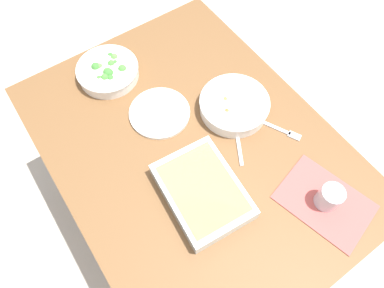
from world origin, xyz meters
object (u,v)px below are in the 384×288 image
(side_plate, at_px, (160,113))
(fork_on_table, at_px, (280,130))
(broccoli_bowl, at_px, (108,71))
(spoon_by_stew, at_px, (237,136))
(stew_bowl, at_px, (234,105))
(baking_dish, at_px, (202,191))
(drink_cup, at_px, (329,198))

(side_plate, xyz_separation_m, fork_on_table, (-0.30, -0.31, -0.00))
(broccoli_bowl, distance_m, spoon_by_stew, 0.55)
(stew_bowl, relative_size, spoon_by_stew, 1.57)
(stew_bowl, distance_m, side_plate, 0.27)
(stew_bowl, xyz_separation_m, broccoli_bowl, (0.40, 0.30, -0.00))
(broccoli_bowl, distance_m, baking_dish, 0.60)
(stew_bowl, xyz_separation_m, side_plate, (0.14, 0.23, -0.03))
(drink_cup, relative_size, spoon_by_stew, 0.53)
(drink_cup, bearing_deg, stew_bowl, 2.78)
(side_plate, distance_m, fork_on_table, 0.43)
(drink_cup, distance_m, fork_on_table, 0.29)
(stew_bowl, xyz_separation_m, fork_on_table, (-0.16, -0.08, -0.03))
(drink_cup, xyz_separation_m, fork_on_table, (0.28, -0.06, -0.04))
(side_plate, relative_size, spoon_by_stew, 1.37)
(broccoli_bowl, height_order, spoon_by_stew, broccoli_bowl)
(stew_bowl, distance_m, broccoli_bowl, 0.50)
(broccoli_bowl, xyz_separation_m, fork_on_table, (-0.56, -0.38, -0.03))
(baking_dish, relative_size, fork_on_table, 1.92)
(baking_dish, bearing_deg, fork_on_table, -83.86)
(baking_dish, relative_size, side_plate, 1.45)
(fork_on_table, bearing_deg, drink_cup, 167.55)
(broccoli_bowl, height_order, drink_cup, drink_cup)
(spoon_by_stew, bearing_deg, broccoli_bowl, 25.85)
(stew_bowl, height_order, broccoli_bowl, broccoli_bowl)
(drink_cup, bearing_deg, broccoli_bowl, 20.82)
(spoon_by_stew, bearing_deg, fork_on_table, -114.83)
(broccoli_bowl, xyz_separation_m, side_plate, (-0.26, -0.07, -0.02))
(baking_dish, relative_size, drink_cup, 3.74)
(stew_bowl, bearing_deg, baking_dish, 125.51)
(drink_cup, distance_m, spoon_by_stew, 0.35)
(baking_dish, bearing_deg, drink_cup, -128.16)
(side_plate, bearing_deg, baking_dish, 171.09)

